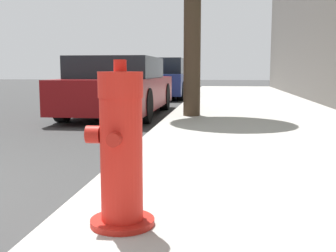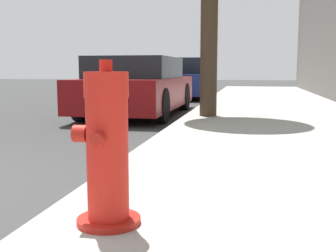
% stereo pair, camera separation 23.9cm
% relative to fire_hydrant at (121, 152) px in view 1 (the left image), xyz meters
% --- Properties ---
extents(fire_hydrant, '(0.38, 0.37, 0.93)m').
position_rel_fire_hydrant_xyz_m(fire_hydrant, '(0.00, 0.00, 0.00)').
color(fire_hydrant, red).
rests_on(fire_hydrant, sidewalk_slab).
extents(parked_car_near, '(1.85, 4.47, 1.30)m').
position_rel_fire_hydrant_xyz_m(parked_car_near, '(-1.71, 6.98, 0.07)').
color(parked_car_near, maroon).
rests_on(parked_car_near, ground_plane).
extents(parked_car_mid, '(1.86, 4.14, 1.42)m').
position_rel_fire_hydrant_xyz_m(parked_car_mid, '(-1.62, 12.94, 0.12)').
color(parked_car_mid, navy).
rests_on(parked_car_mid, ground_plane).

